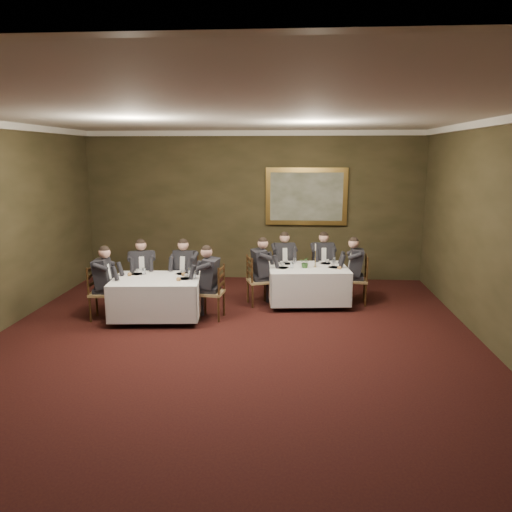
# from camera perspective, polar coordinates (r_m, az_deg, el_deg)

# --- Properties ---
(ground) EXTENTS (10.00, 10.00, 0.00)m
(ground) POSITION_cam_1_polar(r_m,az_deg,el_deg) (7.50, -3.28, -11.73)
(ground) COLOR black
(ground) RESTS_ON ground
(ceiling) EXTENTS (8.00, 10.00, 0.10)m
(ceiling) POSITION_cam_1_polar(r_m,az_deg,el_deg) (6.91, -3.63, 16.01)
(ceiling) COLOR silver
(ceiling) RESTS_ON back_wall
(back_wall) EXTENTS (8.00, 0.10, 3.50)m
(back_wall) POSITION_cam_1_polar(r_m,az_deg,el_deg) (11.92, -0.32, 5.71)
(back_wall) COLOR #2F2B17
(back_wall) RESTS_ON ground
(front_wall) EXTENTS (8.00, 0.10, 3.50)m
(front_wall) POSITION_cam_1_polar(r_m,az_deg,el_deg) (2.37, -20.34, -19.87)
(front_wall) COLOR #2F2B17
(front_wall) RESTS_ON ground
(crown_molding) EXTENTS (8.00, 10.00, 0.12)m
(crown_molding) POSITION_cam_1_polar(r_m,az_deg,el_deg) (6.90, -3.62, 15.51)
(crown_molding) COLOR white
(crown_molding) RESTS_ON back_wall
(table_main) EXTENTS (1.68, 1.35, 0.67)m
(table_main) POSITION_cam_1_polar(r_m,az_deg,el_deg) (10.03, 5.93, -3.01)
(table_main) COLOR black
(table_main) RESTS_ON ground
(table_second) EXTENTS (1.69, 1.35, 0.67)m
(table_second) POSITION_cam_1_polar(r_m,az_deg,el_deg) (9.28, -11.23, -4.38)
(table_second) COLOR black
(table_second) RESTS_ON ground
(chair_main_backleft) EXTENTS (0.52, 0.50, 1.00)m
(chair_main_backleft) POSITION_cam_1_polar(r_m,az_deg,el_deg) (10.80, 3.14, -2.82)
(chair_main_backleft) COLOR olive
(chair_main_backleft) RESTS_ON ground
(diner_main_backleft) EXTENTS (0.49, 0.55, 1.35)m
(diner_main_backleft) POSITION_cam_1_polar(r_m,az_deg,el_deg) (10.74, 3.16, -1.65)
(diner_main_backleft) COLOR black
(diner_main_backleft) RESTS_ON chair_main_backleft
(chair_main_backright) EXTENTS (0.48, 0.47, 1.00)m
(chair_main_backright) POSITION_cam_1_polar(r_m,az_deg,el_deg) (10.91, 7.54, -2.76)
(chair_main_backright) COLOR olive
(chair_main_backright) RESTS_ON ground
(diner_main_backright) EXTENTS (0.45, 0.52, 1.35)m
(diner_main_backright) POSITION_cam_1_polar(r_m,az_deg,el_deg) (10.84, 7.58, -1.61)
(diner_main_backright) COLOR black
(diner_main_backright) RESTS_ON chair_main_backright
(chair_main_endleft) EXTENTS (0.54, 0.55, 1.00)m
(chair_main_endleft) POSITION_cam_1_polar(r_m,az_deg,el_deg) (9.99, 0.27, -3.99)
(chair_main_endleft) COLOR olive
(chair_main_endleft) RESTS_ON ground
(diner_main_endleft) EXTENTS (0.58, 0.54, 1.35)m
(diner_main_endleft) POSITION_cam_1_polar(r_m,az_deg,el_deg) (9.94, 0.33, -2.72)
(diner_main_endleft) COLOR black
(diner_main_endleft) RESTS_ON chair_main_endleft
(chair_main_endright) EXTENTS (0.45, 0.47, 1.00)m
(chair_main_endright) POSITION_cam_1_polar(r_m,az_deg,el_deg) (10.25, 11.41, -3.82)
(chair_main_endright) COLOR olive
(chair_main_endright) RESTS_ON ground
(diner_main_endright) EXTENTS (0.50, 0.44, 1.35)m
(diner_main_endright) POSITION_cam_1_polar(r_m,az_deg,el_deg) (10.20, 11.40, -2.58)
(diner_main_endright) COLOR black
(diner_main_endright) RESTS_ON chair_main_endright
(chair_sec_backleft) EXTENTS (0.54, 0.52, 1.00)m
(chair_sec_backleft) POSITION_cam_1_polar(r_m,az_deg,el_deg) (10.17, -12.77, -4.00)
(chair_sec_backleft) COLOR olive
(chair_sec_backleft) RESTS_ON ground
(diner_sec_backleft) EXTENTS (0.52, 0.57, 1.35)m
(diner_sec_backleft) POSITION_cam_1_polar(r_m,az_deg,el_deg) (10.10, -12.83, -2.77)
(diner_sec_backleft) COLOR black
(diner_sec_backleft) RESTS_ON chair_sec_backleft
(chair_sec_backright) EXTENTS (0.50, 0.49, 1.00)m
(chair_sec_backright) POSITION_cam_1_polar(r_m,az_deg,el_deg) (10.03, -7.98, -4.04)
(chair_sec_backright) COLOR olive
(chair_sec_backright) RESTS_ON ground
(diner_sec_backright) EXTENTS (0.47, 0.54, 1.35)m
(diner_sec_backright) POSITION_cam_1_polar(r_m,az_deg,el_deg) (9.96, -8.04, -2.79)
(diner_sec_backright) COLOR black
(diner_sec_backright) RESTS_ON chair_sec_backright
(chair_sec_endright) EXTENTS (0.47, 0.49, 1.00)m
(chair_sec_endright) POSITION_cam_1_polar(r_m,az_deg,el_deg) (9.20, -5.01, -5.41)
(chair_sec_endright) COLOR olive
(chair_sec_endright) RESTS_ON ground
(diner_sec_endright) EXTENTS (0.52, 0.45, 1.35)m
(diner_sec_endright) POSITION_cam_1_polar(r_m,az_deg,el_deg) (9.14, -5.11, -4.04)
(diner_sec_endright) COLOR black
(diner_sec_endright) RESTS_ON chair_sec_endright
(chair_sec_endleft) EXTENTS (0.45, 0.47, 1.00)m
(chair_sec_endleft) POSITION_cam_1_polar(r_m,az_deg,el_deg) (9.55, -17.13, -5.25)
(chair_sec_endleft) COLOR olive
(chair_sec_endleft) RESTS_ON ground
(diner_sec_endleft) EXTENTS (0.51, 0.44, 1.35)m
(diner_sec_endleft) POSITION_cam_1_polar(r_m,az_deg,el_deg) (9.49, -17.15, -3.93)
(diner_sec_endleft) COLOR black
(diner_sec_endleft) RESTS_ON chair_sec_endleft
(centerpiece) EXTENTS (0.27, 0.26, 0.24)m
(centerpiece) POSITION_cam_1_polar(r_m,az_deg,el_deg) (9.86, 5.66, -0.67)
(centerpiece) COLOR #2D5926
(centerpiece) RESTS_ON table_main
(candlestick) EXTENTS (0.07, 0.07, 0.49)m
(candlestick) POSITION_cam_1_polar(r_m,az_deg,el_deg) (9.93, 6.79, -0.26)
(candlestick) COLOR #AB8734
(candlestick) RESTS_ON table_main
(place_setting_table_main) EXTENTS (0.33, 0.31, 0.14)m
(place_setting_table_main) POSITION_cam_1_polar(r_m,az_deg,el_deg) (10.25, 3.69, -0.67)
(place_setting_table_main) COLOR white
(place_setting_table_main) RESTS_ON table_main
(place_setting_table_second) EXTENTS (0.33, 0.31, 0.14)m
(place_setting_table_second) POSITION_cam_1_polar(r_m,az_deg,el_deg) (9.60, -13.12, -1.79)
(place_setting_table_second) COLOR white
(place_setting_table_second) RESTS_ON table_second
(painting) EXTENTS (1.90, 0.09, 1.34)m
(painting) POSITION_cam_1_polar(r_m,az_deg,el_deg) (11.81, 5.78, 6.77)
(painting) COLOR gold
(painting) RESTS_ON back_wall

